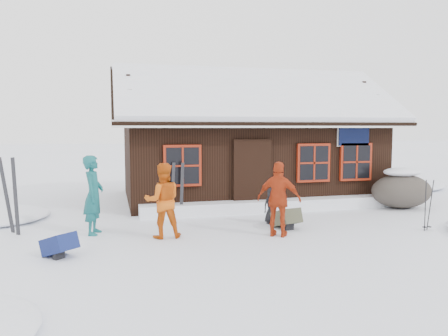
% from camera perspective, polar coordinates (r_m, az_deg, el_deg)
% --- Properties ---
extents(ground, '(120.00, 120.00, 0.00)m').
position_cam_1_polar(ground, '(10.07, 3.10, -8.41)').
color(ground, white).
rests_on(ground, ground).
extents(mountain_hut, '(8.90, 6.09, 4.42)m').
position_cam_1_polar(mountain_hut, '(15.01, 2.87, 2.20)').
color(mountain_hut, black).
rests_on(mountain_hut, ground).
extents(snow_drift, '(7.60, 0.60, 0.35)m').
position_cam_1_polar(snow_drift, '(12.60, 6.54, -4.84)').
color(snow_drift, white).
rests_on(snow_drift, ground).
extents(snow_mounds, '(20.60, 13.20, 0.48)m').
position_cam_1_polar(snow_mounds, '(12.34, 7.84, -5.90)').
color(snow_mounds, white).
rests_on(snow_mounds, ground).
extents(skier_teal, '(0.55, 0.72, 1.78)m').
position_cam_1_polar(skier_teal, '(10.18, -16.68, -3.39)').
color(skier_teal, '#125457').
rests_on(skier_teal, ground).
extents(skier_orange_left, '(0.79, 0.62, 1.63)m').
position_cam_1_polar(skier_orange_left, '(9.54, -8.01, -4.23)').
color(skier_orange_left, '#C34F0D').
rests_on(skier_orange_left, ground).
extents(skier_orange_right, '(1.03, 0.88, 1.65)m').
position_cam_1_polar(skier_orange_right, '(9.63, 7.19, -4.07)').
color(skier_orange_right, '#A92F11').
rests_on(skier_orange_right, ground).
extents(skier_crouched, '(0.46, 0.33, 0.90)m').
position_cam_1_polar(skier_crouched, '(10.95, 6.24, -4.92)').
color(skier_crouched, black).
rests_on(skier_crouched, ground).
extents(boulder, '(1.83, 1.38, 1.08)m').
position_cam_1_polar(boulder, '(14.00, 22.16, -2.65)').
color(boulder, '#443E37').
rests_on(boulder, ground).
extents(ski_pair_mid, '(0.48, 0.41, 1.78)m').
position_cam_1_polar(ski_pair_mid, '(10.95, -26.07, -3.37)').
color(ski_pair_mid, black).
rests_on(ski_pair_mid, ground).
extents(ski_pair_right, '(0.39, 0.17, 1.51)m').
position_cam_1_polar(ski_pair_right, '(11.77, -6.12, -2.95)').
color(ski_pair_right, black).
rests_on(ski_pair_right, ground).
extents(ski_poles, '(0.22, 0.11, 1.23)m').
position_cam_1_polar(ski_poles, '(11.20, 25.07, -4.52)').
color(ski_poles, black).
rests_on(ski_poles, ground).
extents(backpack_blue, '(0.72, 0.72, 0.32)m').
position_cam_1_polar(backpack_blue, '(8.76, -20.68, -9.78)').
color(backpack_blue, navy).
rests_on(backpack_blue, ground).
extents(backpack_olive, '(0.60, 0.72, 0.35)m').
position_cam_1_polar(backpack_olive, '(10.53, 8.13, -6.88)').
color(backpack_olive, '#40422F').
rests_on(backpack_olive, ground).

